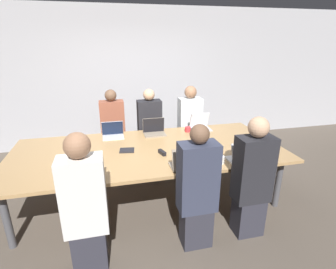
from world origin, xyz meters
The scene contains 19 objects.
ground_plane centered at (0.00, 0.00, 0.00)m, with size 24.00×24.00×0.00m, color brown.
curtain_wall centered at (0.00, 2.28, 1.40)m, with size 12.00×0.06×2.80m.
conference_table centered at (0.00, 0.00, 0.70)m, with size 3.63×1.61×0.75m.
laptop_far_center centered at (0.19, 0.57, 0.82)m, with size 0.34×0.24×0.25m.
person_far_center centered at (0.19, 0.99, 0.67)m, with size 0.40×0.24×1.39m.
laptop_far_right centered at (0.98, 0.65, 0.83)m, with size 0.32×0.27×0.27m.
person_far_right centered at (0.92, 1.00, 0.69)m, with size 0.40×0.24×1.41m.
cup_far_right centered at (0.74, 0.56, 0.79)m, with size 0.09×0.09×0.08m.
laptop_far_midleft centered at (-0.45, 0.60, 0.82)m, with size 0.32×0.24×0.24m.
person_far_midleft centered at (-0.43, 1.09, 0.67)m, with size 0.40×0.24×1.39m.
laptop_near_left centered at (-0.77, -0.63, 0.82)m, with size 0.35×0.24×0.25m.
person_near_left centered at (-0.78, -1.10, 0.70)m, with size 0.40×0.24×1.43m.
laptop_near_midright centered at (0.31, -0.67, 0.82)m, with size 0.32×0.26×0.26m.
person_near_midright centered at (0.34, -1.03, 0.67)m, with size 0.40×0.24×1.39m.
laptop_near_right centered at (1.06, -0.66, 0.82)m, with size 0.36×0.26×0.25m.
person_near_right centered at (0.99, -1.01, 0.69)m, with size 0.40×0.24×1.42m.
cup_near_right centered at (0.78, -0.64, 0.79)m, with size 0.08×0.08×0.09m.
stapler centered at (0.14, -0.21, 0.77)m, with size 0.08×0.16×0.05m.
notebook centered at (-0.29, 0.00, 0.76)m, with size 0.21×0.18×0.02m.
Camera 1 is at (-0.51, -3.26, 2.15)m, focal length 28.00 mm.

